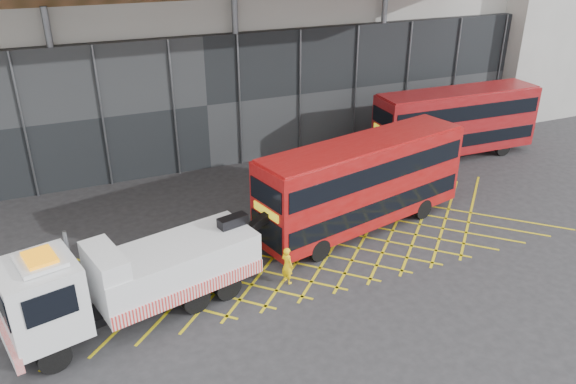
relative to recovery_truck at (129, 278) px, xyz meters
name	(u,v)px	position (x,y,z in m)	size (l,w,h in m)	color
ground_plane	(239,266)	(4.86, 1.86, -1.81)	(120.00, 120.00, 0.00)	#27272A
road_markings	(320,247)	(8.86, 1.86, -1.80)	(24.76, 7.16, 0.01)	gold
construction_building	(172,4)	(6.78, 20.25, 7.17)	(55.00, 23.97, 18.00)	#969691
recovery_truck	(129,278)	(0.00, 0.00, 0.00)	(11.22, 4.80, 3.91)	black
bus_towed	(362,181)	(11.52, 2.81, 0.73)	(11.49, 5.03, 4.56)	maroon
bus_second	(456,120)	(21.84, 8.81, 0.65)	(10.93, 2.87, 4.41)	maroon
worker	(287,265)	(6.32, -0.14, -0.97)	(0.61, 0.40, 1.67)	yellow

